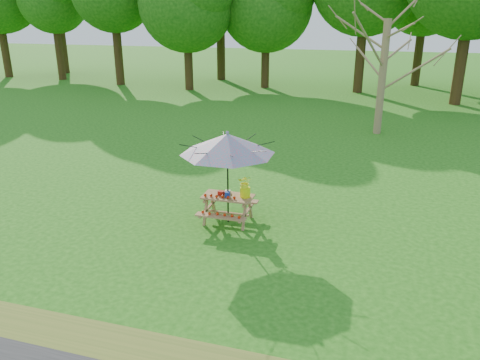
# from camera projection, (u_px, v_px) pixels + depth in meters

# --- Properties ---
(ground) EXTENTS (120.00, 120.00, 0.00)m
(ground) POSITION_uv_depth(u_px,v_px,m) (128.00, 253.00, 9.85)
(ground) COLOR #1C6312
(ground) RESTS_ON ground
(drygrass_strip) EXTENTS (120.00, 1.20, 0.01)m
(drygrass_strip) POSITION_uv_depth(u_px,v_px,m) (39.00, 336.00, 7.32)
(drygrass_strip) COLOR olive
(drygrass_strip) RESTS_ON ground
(picnic_table) EXTENTS (1.20, 1.32, 0.67)m
(picnic_table) POSITION_uv_depth(u_px,v_px,m) (228.00, 209.00, 11.24)
(picnic_table) COLOR #AA6E4D
(picnic_table) RESTS_ON ground
(patio_umbrella) EXTENTS (2.93, 2.93, 2.25)m
(patio_umbrella) POSITION_uv_depth(u_px,v_px,m) (227.00, 144.00, 10.70)
(patio_umbrella) COLOR black
(patio_umbrella) RESTS_ON ground
(produce_bins) EXTENTS (0.33, 0.36, 0.13)m
(produce_bins) POSITION_uv_depth(u_px,v_px,m) (225.00, 193.00, 11.14)
(produce_bins) COLOR #AB180D
(produce_bins) RESTS_ON picnic_table
(tomatoes_row) EXTENTS (0.77, 0.13, 0.07)m
(tomatoes_row) POSITION_uv_depth(u_px,v_px,m) (220.00, 196.00, 10.99)
(tomatoes_row) COLOR red
(tomatoes_row) RESTS_ON picnic_table
(flower_bucket) EXTENTS (0.36, 0.32, 0.54)m
(flower_bucket) POSITION_uv_depth(u_px,v_px,m) (245.00, 185.00, 10.96)
(flower_bucket) COLOR #FDFF0D
(flower_bucket) RESTS_ON picnic_table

